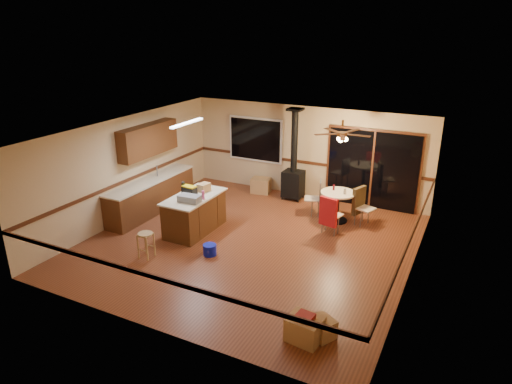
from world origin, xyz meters
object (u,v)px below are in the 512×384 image
Objects in this scene: box_corner_a at (305,329)px; dining_table at (338,201)px; toolbox_grey at (189,199)px; chair_right at (360,201)px; wood_stove at (293,175)px; box_under_window at (261,185)px; kitchen_island at (195,213)px; blue_bucket at (210,250)px; chair_left at (317,194)px; chair_near at (329,212)px; toolbox_black at (189,191)px; box_corner_b at (322,328)px; bar_stool at (146,245)px.

dining_table is at bearing 101.31° from box_corner_a.
toolbox_grey is 4.19m from chair_right.
box_under_window is at bearing 177.26° from wood_stove.
chair_right is (3.42, 2.21, 0.14)m from kitchen_island.
kitchen_island is at bearing -144.04° from dining_table.
wood_stove is at bearing 85.32° from blue_bucket.
chair_left is 0.74× the size of chair_near.
toolbox_grey is at bearing -55.37° from toolbox_black.
box_corner_b is at bearing 43.03° from box_corner_a.
dining_table reaches higher than box_corner_a.
chair_near reaches higher than kitchen_island.
kitchen_island reaches higher than bar_stool.
wood_stove is 4.60× the size of box_under_window.
chair_near is at bearing 106.86° from box_corner_b.
toolbox_black is 0.50× the size of chair_near.
bar_stool is 4.32m from box_corner_b.
toolbox_grey reaches higher than chair_left.
kitchen_island is at bearing 149.08° from box_corner_b.
chair_left is (2.47, 3.83, 0.30)m from bar_stool.
wood_stove is (1.30, 3.05, 0.28)m from kitchen_island.
bar_stool is 1.96× the size of blue_bucket.
box_under_window reaches higher than blue_bucket.
toolbox_grey is 1.43× the size of toolbox_black.
toolbox_grey reaches higher than box_corner_a.
blue_bucket is at bearing -94.68° from wood_stove.
toolbox_grey is 0.88× the size of bar_stool.
box_corner_a is at bearing -31.55° from toolbox_grey.
toolbox_black is (-0.26, 0.38, 0.02)m from toolbox_grey.
kitchen_island is 2.94× the size of bar_stool.
chair_left is at bearing 123.10° from chair_near.
wood_stove reaches higher than box_corner_b.
chair_left is 5.12m from box_corner_a.
chair_right is at bearing -15.71° from box_under_window.
bar_stool is (-1.48, -4.65, -0.44)m from wood_stove.
bar_stool is 4.22m from chair_near.
dining_table is (3.07, 3.70, 0.24)m from bar_stool.
kitchen_island is at bearing 137.48° from blue_bucket.
toolbox_grey is at bearing -150.89° from chair_near.
chair_right is at bearing 37.88° from toolbox_grey.
toolbox_grey is at bearing 148.45° from box_corner_a.
chair_right is 1.31× the size of box_corner_a.
chair_near is at bearing 102.97° from box_corner_a.
chair_near is 3.31m from box_under_window.
box_under_window is (-2.04, 0.87, -0.37)m from chair_left.
box_corner_b is (4.19, -2.46, -0.84)m from toolbox_black.
wood_stove is 2.90× the size of dining_table.
chair_right is at bearing -1.01° from chair_left.
blue_bucket is at bearing 153.52° from box_corner_b.
chair_left reaches higher than bar_stool.
toolbox_black is 0.61× the size of bar_stool.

